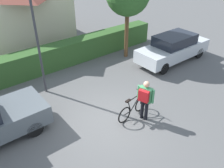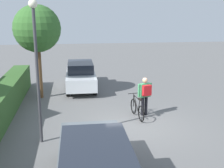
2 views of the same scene
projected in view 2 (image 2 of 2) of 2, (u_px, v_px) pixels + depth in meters
The scene contains 7 objects.
ground_plane at pixel (134, 126), 11.19m from camera, with size 60.00×60.00×0.00m, color #5A5A5A.
parked_car_near at pixel (95, 165), 6.82m from camera, with size 4.37×1.79×1.53m.
parked_car_far at pixel (81, 75), 16.53m from camera, with size 4.53×1.65×1.53m.
bicycle at pixel (137, 109), 12.01m from camera, with size 1.63×0.50×0.94m.
person_rider at pixel (145, 93), 12.10m from camera, with size 0.46×0.64×1.66m.
street_lamp at pixel (36, 55), 9.09m from camera, with size 0.28×0.28×4.72m.
tree_kerbside at pixel (37, 29), 14.03m from camera, with size 2.33×2.33×4.71m.
Camera 2 is at (-10.22, 2.32, 4.35)m, focal length 45.86 mm.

